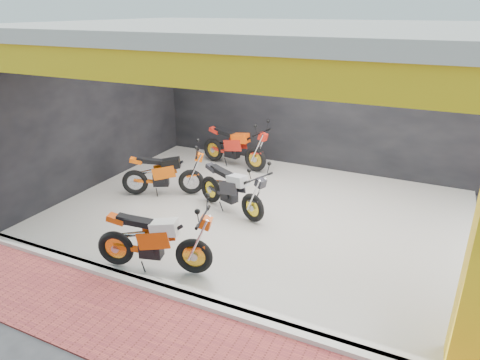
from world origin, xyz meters
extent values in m
plane|color=#2D2D30|center=(0.00, 0.00, 0.00)|extent=(80.00, 80.00, 0.00)
cube|color=silver|center=(0.00, 2.00, 0.05)|extent=(8.00, 6.00, 0.10)
cube|color=beige|center=(0.00, 2.00, 3.60)|extent=(8.40, 6.40, 0.20)
cube|color=black|center=(0.00, 5.10, 1.75)|extent=(8.20, 0.20, 3.50)
cube|color=black|center=(-4.10, 2.00, 1.75)|extent=(0.20, 6.20, 3.50)
cube|color=yellow|center=(0.00, -1.00, 3.30)|extent=(8.40, 0.30, 0.40)
cube|color=silver|center=(0.00, -1.02, 0.05)|extent=(8.00, 0.20, 0.10)
cube|color=#9C3833|center=(0.00, -1.80, 0.01)|extent=(9.00, 1.40, 0.03)
camera|label=1|loc=(3.00, -5.29, 3.95)|focal=32.00mm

